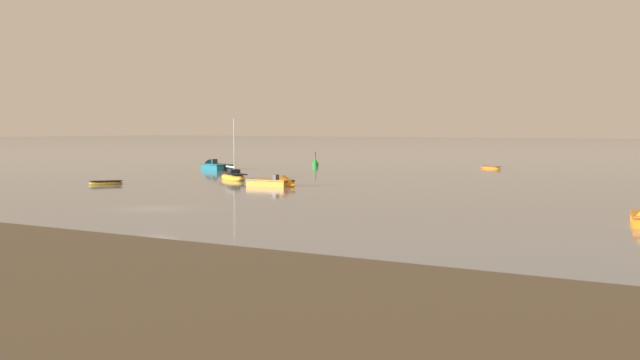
{
  "coord_description": "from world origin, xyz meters",
  "views": [
    {
      "loc": [
        44.51,
        -44.41,
        5.85
      ],
      "look_at": [
        -3.17,
        25.51,
        0.66
      ],
      "focal_mm": 48.68,
      "sensor_mm": 36.0,
      "label": 1
    }
  ],
  "objects_px": {
    "rowboat_moored_0": "(491,168)",
    "rowboat_moored_2": "(106,183)",
    "motorboat_moored_0": "(214,167)",
    "motorboat_moored_2": "(277,184)",
    "channel_buoy": "(315,163)",
    "sailboat_moored_1": "(233,177)"
  },
  "relations": [
    {
      "from": "motorboat_moored_2",
      "to": "sailboat_moored_1",
      "type": "xyz_separation_m",
      "value": [
        -10.81,
        6.2,
        0.06
      ]
    },
    {
      "from": "motorboat_moored_0",
      "to": "sailboat_moored_1",
      "type": "bearing_deg",
      "value": 162.8
    },
    {
      "from": "rowboat_moored_2",
      "to": "motorboat_moored_2",
      "type": "bearing_deg",
      "value": -36.09
    },
    {
      "from": "sailboat_moored_1",
      "to": "channel_buoy",
      "type": "bearing_deg",
      "value": 142.54
    },
    {
      "from": "rowboat_moored_0",
      "to": "sailboat_moored_1",
      "type": "height_order",
      "value": "sailboat_moored_1"
    },
    {
      "from": "rowboat_moored_0",
      "to": "sailboat_moored_1",
      "type": "xyz_separation_m",
      "value": [
        -13.82,
        -39.34,
        0.17
      ]
    },
    {
      "from": "motorboat_moored_2",
      "to": "motorboat_moored_0",
      "type": "bearing_deg",
      "value": 139.16
    },
    {
      "from": "channel_buoy",
      "to": "sailboat_moored_1",
      "type": "bearing_deg",
      "value": -71.27
    },
    {
      "from": "rowboat_moored_0",
      "to": "motorboat_moored_2",
      "type": "relative_size",
      "value": 0.63
    },
    {
      "from": "motorboat_moored_2",
      "to": "rowboat_moored_0",
      "type": "bearing_deg",
      "value": 84.06
    },
    {
      "from": "motorboat_moored_0",
      "to": "motorboat_moored_2",
      "type": "bearing_deg",
      "value": 167.6
    },
    {
      "from": "rowboat_moored_0",
      "to": "motorboat_moored_2",
      "type": "xyz_separation_m",
      "value": [
        -3.01,
        -45.54,
        0.11
      ]
    },
    {
      "from": "motorboat_moored_0",
      "to": "channel_buoy",
      "type": "xyz_separation_m",
      "value": [
        5.84,
        16.06,
        0.15
      ]
    },
    {
      "from": "motorboat_moored_2",
      "to": "rowboat_moored_2",
      "type": "bearing_deg",
      "value": -157.26
    },
    {
      "from": "rowboat_moored_0",
      "to": "channel_buoy",
      "type": "relative_size",
      "value": 1.49
    },
    {
      "from": "motorboat_moored_0",
      "to": "rowboat_moored_0",
      "type": "distance_m",
      "value": 38.51
    },
    {
      "from": "rowboat_moored_2",
      "to": "motorboat_moored_0",
      "type": "bearing_deg",
      "value": 50.04
    },
    {
      "from": "motorboat_moored_2",
      "to": "rowboat_moored_2",
      "type": "xyz_separation_m",
      "value": [
        -16.12,
        -7.48,
        -0.1
      ]
    },
    {
      "from": "rowboat_moored_0",
      "to": "rowboat_moored_2",
      "type": "distance_m",
      "value": 56.37
    },
    {
      "from": "motorboat_moored_2",
      "to": "rowboat_moored_2",
      "type": "relative_size",
      "value": 1.51
    },
    {
      "from": "motorboat_moored_0",
      "to": "rowboat_moored_0",
      "type": "relative_size",
      "value": 2.04
    },
    {
      "from": "rowboat_moored_0",
      "to": "rowboat_moored_2",
      "type": "height_order",
      "value": "rowboat_moored_2"
    }
  ]
}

